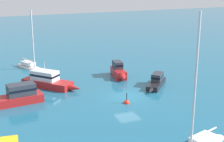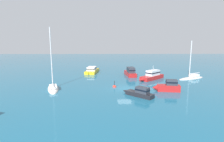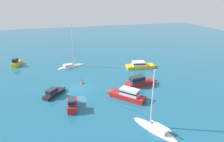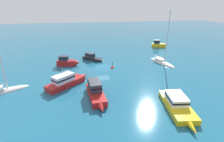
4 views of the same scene
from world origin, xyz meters
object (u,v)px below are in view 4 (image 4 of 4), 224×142
(motor_cruiser, at_px, (177,104))
(launch_1, at_px, (67,62))
(cabin_cruiser, at_px, (66,81))
(cabin_cruiser_1, at_px, (159,44))
(launch, at_px, (92,57))
(ketch, at_px, (2,91))
(sailboat, at_px, (162,62))
(channel_buoy, at_px, (112,68))
(powerboat, at_px, (96,92))

(motor_cruiser, xyz_separation_m, launch_1, (18.07, 14.48, 0.17))
(cabin_cruiser, height_order, cabin_cruiser_1, cabin_cruiser)
(launch, distance_m, launch_1, 5.88)
(launch, xyz_separation_m, launch_1, (-2.76, 5.19, 0.20))
(cabin_cruiser_1, relative_size, launch_1, 0.98)
(motor_cruiser, distance_m, ketch, 24.48)
(cabin_cruiser, bearing_deg, motor_cruiser, -73.98)
(cabin_cruiser, distance_m, cabin_cruiser_1, 32.21)
(cabin_cruiser_1, distance_m, launch_1, 27.45)
(sailboat, relative_size, channel_buoy, 7.62)
(sailboat, height_order, ketch, sailboat)
(powerboat, relative_size, launch_1, 1.55)
(cabin_cruiser_1, xyz_separation_m, channel_buoy, (-14.47, 15.92, -0.76))
(cabin_cruiser, height_order, launch, cabin_cruiser)
(launch, xyz_separation_m, motor_cruiser, (-20.83, -9.29, 0.02))
(cabin_cruiser_1, relative_size, motor_cruiser, 0.53)
(launch, xyz_separation_m, cabin_cruiser_1, (8.90, -19.66, 0.16))
(launch, height_order, ketch, ketch)
(sailboat, bearing_deg, cabin_cruiser, -86.15)
(cabin_cruiser_1, bearing_deg, cabin_cruiser, -123.49)
(powerboat, height_order, motor_cruiser, powerboat)
(launch, height_order, cabin_cruiser_1, cabin_cruiser_1)
(cabin_cruiser, relative_size, motor_cruiser, 0.78)
(cabin_cruiser_1, bearing_deg, ketch, -131.47)
(launch, bearing_deg, launch_1, -109.38)
(launch, bearing_deg, ketch, -94.57)
(cabin_cruiser, relative_size, ketch, 0.77)
(cabin_cruiser, distance_m, motor_cruiser, 16.41)
(cabin_cruiser, relative_size, launch, 1.42)
(ketch, bearing_deg, motor_cruiser, -44.26)
(launch, bearing_deg, motor_cruiser, -23.34)
(launch, distance_m, sailboat, 15.33)
(motor_cruiser, bearing_deg, ketch, -102.29)
(sailboat, relative_size, ketch, 1.28)
(motor_cruiser, bearing_deg, powerboat, -107.18)
(sailboat, bearing_deg, channel_buoy, -102.10)
(powerboat, xyz_separation_m, sailboat, (12.08, -15.05, -0.63))
(launch, height_order, launch_1, launch_1)
(channel_buoy, bearing_deg, launch_1, 72.52)
(cabin_cruiser_1, bearing_deg, motor_cruiser, -93.66)
(channel_buoy, bearing_deg, ketch, 112.38)
(sailboat, height_order, channel_buoy, sailboat)
(motor_cruiser, xyz_separation_m, channel_buoy, (15.25, 5.55, -0.62))
(powerboat, height_order, launch_1, powerboat)
(powerboat, xyz_separation_m, motor_cruiser, (-4.31, -9.67, -0.20))
(powerboat, height_order, ketch, ketch)
(motor_cruiser, distance_m, channel_buoy, 16.24)
(cabin_cruiser_1, height_order, ketch, ketch)
(cabin_cruiser_1, bearing_deg, launch_1, -139.29)
(cabin_cruiser, height_order, ketch, ketch)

